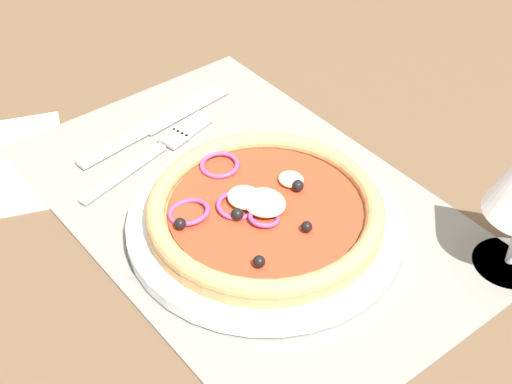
{
  "coord_description": "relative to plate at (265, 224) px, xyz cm",
  "views": [
    {
      "loc": [
        42.86,
        -33.12,
        48.7
      ],
      "look_at": [
        1.09,
        0.0,
        2.65
      ],
      "focal_mm": 53.55,
      "sensor_mm": 36.0,
      "label": 1
    }
  ],
  "objects": [
    {
      "name": "pizza",
      "position": [
        -0.07,
        -0.04,
        1.71
      ],
      "size": [
        21.52,
        21.52,
        2.53
      ],
      "color": "tan",
      "rests_on": "plate"
    },
    {
      "name": "ground_plane",
      "position": [
        -3.62,
        0.94,
        -2.22
      ],
      "size": [
        190.0,
        140.0,
        2.4
      ],
      "primitive_type": "cube",
      "color": "brown"
    },
    {
      "name": "placemat",
      "position": [
        -3.62,
        0.94,
        -0.82
      ],
      "size": [
        46.4,
        30.12,
        0.4
      ],
      "primitive_type": "cube",
      "color": "slate",
      "rests_on": "ground_plane"
    },
    {
      "name": "plate",
      "position": [
        0.0,
        0.0,
        0.0
      ],
      "size": [
        25.24,
        25.24,
        1.25
      ],
      "primitive_type": "cylinder",
      "color": "white",
      "rests_on": "placemat"
    },
    {
      "name": "fork",
      "position": [
        -15.86,
        -1.72,
        -0.4
      ],
      "size": [
        5.73,
        17.85,
        0.44
      ],
      "rotation": [
        0.0,
        0.0,
        1.81
      ],
      "color": "silver",
      "rests_on": "placemat"
    },
    {
      "name": "knife",
      "position": [
        -19.85,
        1.16,
        -0.37
      ],
      "size": [
        4.13,
        20.05,
        0.62
      ],
      "rotation": [
        0.0,
        0.0,
        1.7
      ],
      "color": "silver",
      "rests_on": "placemat"
    }
  ]
}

